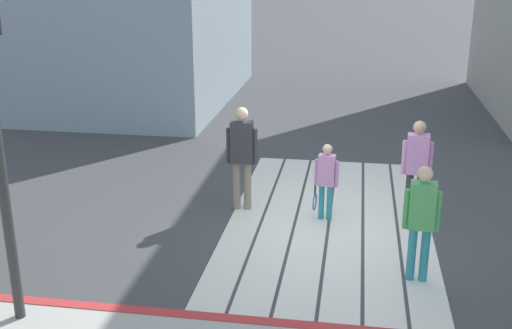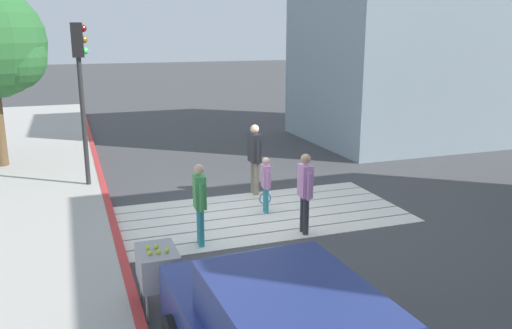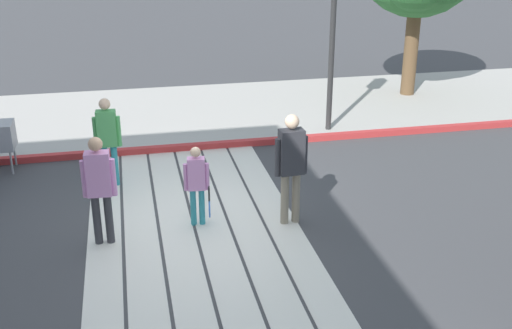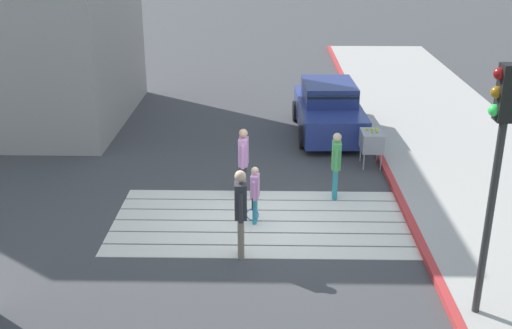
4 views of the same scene
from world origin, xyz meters
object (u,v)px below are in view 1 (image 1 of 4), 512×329
(pedestrian_adult_lead, at_px, (417,163))
(pedestrian_child_with_racket, at_px, (326,178))
(pedestrian_adult_trailing, at_px, (242,151))
(pedestrian_adult_side, at_px, (421,216))

(pedestrian_adult_lead, bearing_deg, pedestrian_child_with_racket, 101.59)
(pedestrian_adult_trailing, height_order, pedestrian_adult_side, pedestrian_adult_trailing)
(pedestrian_child_with_racket, bearing_deg, pedestrian_adult_lead, -78.41)
(pedestrian_adult_lead, relative_size, pedestrian_adult_trailing, 0.93)
(pedestrian_child_with_racket, bearing_deg, pedestrian_adult_trailing, 80.55)
(pedestrian_adult_trailing, bearing_deg, pedestrian_adult_side, -127.05)
(pedestrian_adult_trailing, bearing_deg, pedestrian_child_with_racket, -99.45)
(pedestrian_adult_trailing, relative_size, pedestrian_adult_side, 1.10)
(pedestrian_adult_side, bearing_deg, pedestrian_child_with_racket, 35.92)
(pedestrian_adult_lead, xyz_separation_m, pedestrian_adult_side, (-2.15, 0.10, -0.03))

